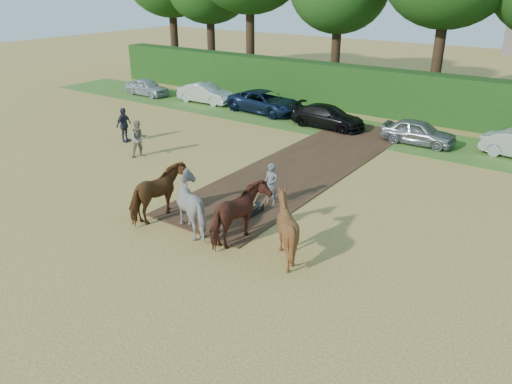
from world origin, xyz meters
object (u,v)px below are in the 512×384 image
object	(u,v)px
spectator_near	(139,139)
plough_team	(220,209)
parked_cars	(340,117)
spectator_far	(124,125)

from	to	relation	value
spectator_near	plough_team	xyz separation A→B (m)	(8.71, -4.25, 0.08)
spectator_near	parked_cars	bearing A→B (deg)	-1.03
plough_team	parked_cars	world-z (taller)	plough_team
spectator_near	parked_cars	distance (m)	12.32
spectator_near	spectator_far	bearing A→B (deg)	90.93
plough_team	parked_cars	bearing A→B (deg)	100.70
spectator_far	parked_cars	xyz separation A→B (m)	(8.49, 9.53, -0.27)
spectator_far	parked_cars	world-z (taller)	spectator_far
plough_team	spectator_far	bearing A→B (deg)	153.89
spectator_far	plough_team	size ratio (longest dim) A/B	0.29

